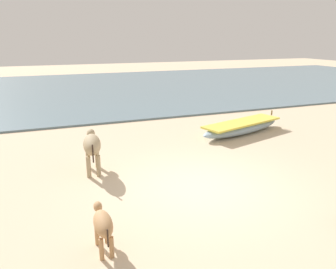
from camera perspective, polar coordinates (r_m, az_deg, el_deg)
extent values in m
plane|color=beige|center=(8.37, 5.56, -9.01)|extent=(80.00, 80.00, 0.00)
cube|color=slate|center=(24.30, -12.87, 7.56)|extent=(60.00, 20.00, 0.08)
ellipsoid|color=#8CA5B7|center=(13.12, 12.46, 1.18)|extent=(4.08, 2.02, 0.46)
cube|color=#EAD84C|center=(13.07, 12.51, 1.99)|extent=(3.61, 1.86, 0.07)
cube|color=olive|center=(13.31, 13.32, 1.90)|extent=(0.34, 0.79, 0.04)
cylinder|color=olive|center=(14.46, 17.24, 3.56)|extent=(0.06, 0.06, 0.20)
ellipsoid|color=tan|center=(9.19, -12.82, -1.66)|extent=(0.60, 1.21, 0.51)
ellipsoid|color=tan|center=(9.91, -13.01, 0.14)|extent=(0.28, 0.40, 0.27)
sphere|color=#2D2119|center=(10.08, -13.02, 0.22)|extent=(0.12, 0.12, 0.11)
cylinder|color=tan|center=(9.67, -13.45, -3.96)|extent=(0.12, 0.12, 0.58)
cylinder|color=tan|center=(9.68, -11.96, -3.85)|extent=(0.12, 0.12, 0.58)
cylinder|color=tan|center=(9.04, -13.35, -5.40)|extent=(0.12, 0.12, 0.58)
cylinder|color=tan|center=(9.05, -11.75, -5.29)|extent=(0.12, 0.12, 0.58)
cylinder|color=#2D2119|center=(8.63, -12.66, -3.21)|extent=(0.04, 0.04, 0.47)
ellipsoid|color=tan|center=(5.96, -11.00, -14.64)|extent=(0.32, 0.78, 0.34)
ellipsoid|color=tan|center=(6.38, -11.86, -11.92)|extent=(0.16, 0.25, 0.18)
sphere|color=#2D2119|center=(6.48, -12.02, -11.64)|extent=(0.07, 0.07, 0.07)
cylinder|color=tan|center=(6.32, -11.99, -16.36)|extent=(0.08, 0.08, 0.39)
cylinder|color=tan|center=(6.34, -10.42, -16.15)|extent=(0.08, 0.08, 0.39)
cylinder|color=tan|center=(5.94, -11.26, -18.63)|extent=(0.08, 0.08, 0.39)
cylinder|color=tan|center=(5.96, -9.57, -18.39)|extent=(0.08, 0.08, 0.39)
cylinder|color=#2D2119|center=(5.63, -10.21, -17.00)|extent=(0.03, 0.03, 0.32)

